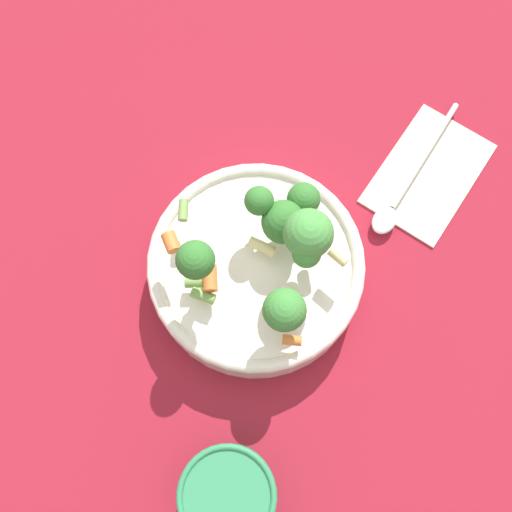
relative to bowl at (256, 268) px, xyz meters
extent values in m
plane|color=maroon|center=(0.00, 0.00, -0.03)|extent=(3.00, 3.00, 0.00)
cylinder|color=silver|center=(0.00, 0.00, -0.01)|extent=(0.23, 0.23, 0.05)
torus|color=silver|center=(0.00, 0.00, 0.02)|extent=(0.23, 0.23, 0.01)
cylinder|color=#8CB766|center=(-0.03, 0.03, 0.03)|extent=(0.02, 0.02, 0.02)
sphere|color=#33722D|center=(-0.03, 0.03, 0.06)|extent=(0.04, 0.04, 0.04)
cylinder|color=#8CB766|center=(-0.05, 0.00, 0.06)|extent=(0.01, 0.01, 0.01)
sphere|color=#33722D|center=(-0.05, 0.00, 0.07)|extent=(0.03, 0.03, 0.03)
cylinder|color=#8CB766|center=(0.01, 0.05, 0.07)|extent=(0.01, 0.01, 0.01)
sphere|color=#3D8438|center=(0.01, 0.05, 0.08)|extent=(0.03, 0.03, 0.03)
cylinder|color=#8CB766|center=(0.06, 0.03, 0.05)|extent=(0.01, 0.01, 0.02)
sphere|color=#3D8438|center=(0.06, 0.03, 0.08)|extent=(0.04, 0.04, 0.04)
cylinder|color=#8CB766|center=(-0.06, 0.04, 0.04)|extent=(0.01, 0.01, 0.01)
sphere|color=#33722D|center=(-0.06, 0.04, 0.06)|extent=(0.03, 0.03, 0.03)
cylinder|color=#8CB766|center=(0.02, -0.05, 0.07)|extent=(0.01, 0.01, 0.02)
sphere|color=#33722D|center=(0.02, -0.05, 0.09)|extent=(0.04, 0.04, 0.04)
cylinder|color=#8CB766|center=(-0.01, 0.05, 0.06)|extent=(0.02, 0.02, 0.02)
sphere|color=#479342|center=(-0.01, 0.05, 0.09)|extent=(0.05, 0.05, 0.05)
cylinder|color=beige|center=(0.00, 0.08, 0.06)|extent=(0.02, 0.02, 0.01)
cylinder|color=orange|center=(0.03, -0.04, 0.04)|extent=(0.03, 0.02, 0.01)
cylinder|color=orange|center=(0.00, -0.08, 0.07)|extent=(0.02, 0.02, 0.01)
cylinder|color=#729E4C|center=(-0.04, -0.08, 0.06)|extent=(0.02, 0.01, 0.01)
cylinder|color=#729E4C|center=(-0.02, 0.06, 0.06)|extent=(0.02, 0.02, 0.01)
cylinder|color=#729E4C|center=(0.03, -0.06, 0.03)|extent=(0.01, 0.02, 0.01)
cylinder|color=orange|center=(0.04, 0.03, 0.04)|extent=(0.02, 0.02, 0.01)
cylinder|color=orange|center=(0.08, 0.04, 0.04)|extent=(0.01, 0.02, 0.01)
cylinder|color=beige|center=(-0.01, 0.01, 0.04)|extent=(0.02, 0.03, 0.01)
cylinder|color=#729E4C|center=(0.04, -0.05, 0.04)|extent=(0.02, 0.03, 0.01)
cylinder|color=#2D7F51|center=(0.22, -0.01, 0.01)|extent=(0.09, 0.09, 0.08)
torus|color=#2D7F51|center=(0.22, -0.01, 0.05)|extent=(0.09, 0.09, 0.01)
cube|color=beige|center=(-0.14, 0.19, -0.03)|extent=(0.18, 0.17, 0.01)
cylinder|color=silver|center=(-0.16, 0.19, -0.02)|extent=(0.14, 0.08, 0.01)
ellipsoid|color=silver|center=(-0.07, 0.14, -0.02)|extent=(0.04, 0.04, 0.01)
camera|label=1|loc=(0.18, 0.01, 0.61)|focal=42.00mm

